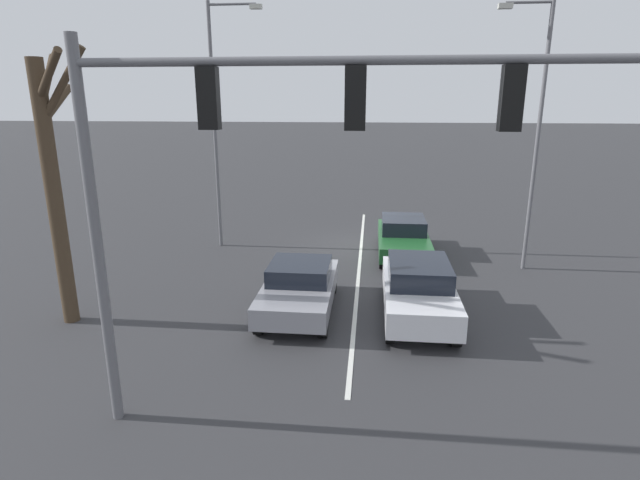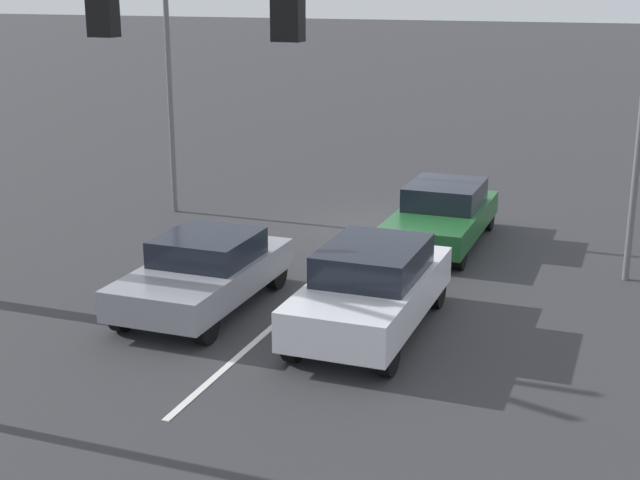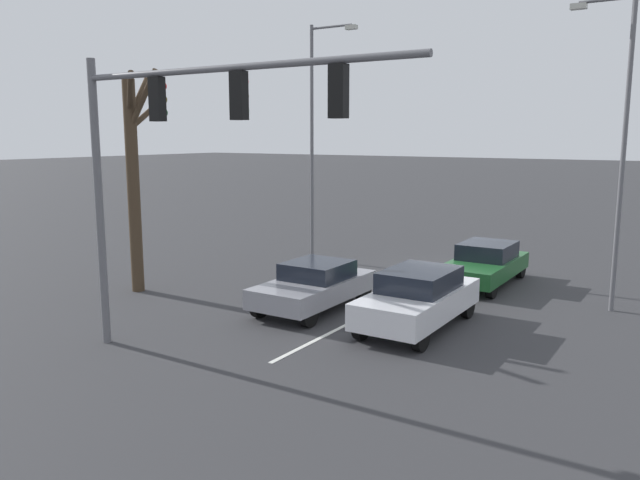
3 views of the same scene
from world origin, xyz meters
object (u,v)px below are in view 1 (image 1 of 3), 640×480
(car_white_leftlane_front, at_px, (418,289))
(car_darkgreen_leftlane_second, at_px, (403,236))
(street_lamp_right_shoulder, at_px, (219,114))
(bare_tree_near, at_px, (54,180))
(car_gray_midlane_front, at_px, (299,287))
(street_lamp_left_shoulder, at_px, (534,124))
(traffic_signal_gantry, at_px, (244,152))

(car_white_leftlane_front, xyz_separation_m, car_darkgreen_leftlane_second, (0.09, -5.89, -0.10))
(street_lamp_right_shoulder, bearing_deg, car_white_leftlane_front, 139.23)
(bare_tree_near, bearing_deg, car_darkgreen_leftlane_second, -142.68)
(car_gray_midlane_front, height_order, bare_tree_near, bare_tree_near)
(car_darkgreen_leftlane_second, xyz_separation_m, street_lamp_left_shoulder, (-4.08, 1.29, 4.37))
(car_gray_midlane_front, xyz_separation_m, bare_tree_near, (6.11, 1.30, 3.18))
(car_white_leftlane_front, bearing_deg, street_lamp_right_shoulder, -40.77)
(car_darkgreen_leftlane_second, bearing_deg, street_lamp_left_shoulder, 162.51)
(car_darkgreen_leftlane_second, relative_size, street_lamp_left_shoulder, 0.51)
(traffic_signal_gantry, height_order, street_lamp_left_shoulder, street_lamp_left_shoulder)
(car_white_leftlane_front, height_order, car_darkgreen_leftlane_second, car_white_leftlane_front)
(traffic_signal_gantry, bearing_deg, bare_tree_near, -33.67)
(car_gray_midlane_front, relative_size, street_lamp_left_shoulder, 0.47)
(car_white_leftlane_front, bearing_deg, traffic_signal_gantry, 57.08)
(traffic_signal_gantry, distance_m, bare_tree_near, 7.35)
(street_lamp_left_shoulder, bearing_deg, car_darkgreen_leftlane_second, -17.49)
(street_lamp_right_shoulder, distance_m, street_lamp_left_shoulder, 11.51)
(car_darkgreen_leftlane_second, distance_m, street_lamp_right_shoulder, 8.65)
(bare_tree_near, bearing_deg, traffic_signal_gantry, 146.33)
(car_darkgreen_leftlane_second, distance_m, traffic_signal_gantry, 12.43)
(car_white_leftlane_front, height_order, street_lamp_left_shoulder, street_lamp_left_shoulder)
(car_gray_midlane_front, relative_size, bare_tree_near, 0.59)
(car_darkgreen_leftlane_second, relative_size, bare_tree_near, 0.64)
(car_gray_midlane_front, xyz_separation_m, traffic_signal_gantry, (0.07, 5.32, 4.35))
(car_white_leftlane_front, distance_m, street_lamp_right_shoulder, 10.75)
(car_gray_midlane_front, relative_size, traffic_signal_gantry, 0.49)
(car_gray_midlane_front, height_order, traffic_signal_gantry, traffic_signal_gantry)
(street_lamp_left_shoulder, height_order, bare_tree_near, street_lamp_left_shoulder)
(car_white_leftlane_front, xyz_separation_m, street_lamp_right_shoulder, (7.38, -6.36, 4.53))
(car_darkgreen_leftlane_second, bearing_deg, car_gray_midlane_front, 60.88)
(car_white_leftlane_front, distance_m, car_darkgreen_leftlane_second, 5.89)
(traffic_signal_gantry, bearing_deg, street_lamp_left_shoulder, -126.86)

